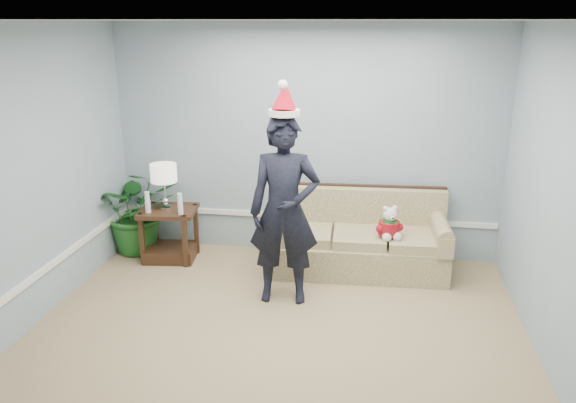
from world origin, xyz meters
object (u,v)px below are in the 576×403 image
(table_lamp, at_px, (164,175))
(houseplant, at_px, (138,209))
(sofa, at_px, (359,242))
(side_table, at_px, (170,239))
(teddy_bear, at_px, (389,226))
(man, at_px, (284,211))

(table_lamp, relative_size, houseplant, 0.50)
(houseplant, bearing_deg, sofa, -2.01)
(side_table, distance_m, houseplant, 0.56)
(table_lamp, xyz_separation_m, teddy_bear, (2.55, -0.14, -0.42))
(table_lamp, height_order, man, man)
(table_lamp, distance_m, man, 1.71)
(side_table, xyz_separation_m, teddy_bear, (2.53, -0.14, 0.36))
(sofa, xyz_separation_m, table_lamp, (-2.24, -0.08, 0.71))
(houseplant, xyz_separation_m, man, (1.95, -0.96, 0.41))
(houseplant, xyz_separation_m, teddy_bear, (2.98, -0.32, 0.07))
(side_table, relative_size, man, 0.37)
(teddy_bear, bearing_deg, sofa, 124.75)
(sofa, distance_m, table_lamp, 2.35)
(table_lamp, distance_m, teddy_bear, 2.59)
(table_lamp, bearing_deg, sofa, 2.11)
(sofa, height_order, man, man)
(houseplant, distance_m, man, 2.21)
(side_table, bearing_deg, sofa, 2.09)
(table_lamp, height_order, houseplant, table_lamp)
(table_lamp, relative_size, man, 0.29)
(side_table, xyz_separation_m, table_lamp, (-0.02, -0.00, 0.79))
(table_lamp, height_order, teddy_bear, table_lamp)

